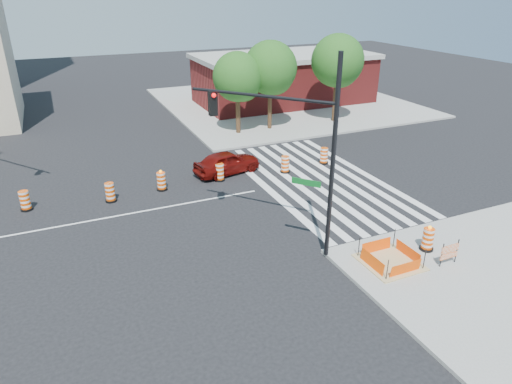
% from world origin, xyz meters
% --- Properties ---
extents(ground, '(120.00, 120.00, 0.00)m').
position_xyz_m(ground, '(0.00, 0.00, 0.00)').
color(ground, black).
rests_on(ground, ground).
extents(sidewalk_ne, '(22.00, 22.00, 0.15)m').
position_xyz_m(sidewalk_ne, '(18.00, 18.00, 0.07)').
color(sidewalk_ne, gray).
rests_on(sidewalk_ne, ground).
extents(crosswalk_east, '(6.75, 13.50, 0.01)m').
position_xyz_m(crosswalk_east, '(10.95, 0.00, 0.01)').
color(crosswalk_east, silver).
rests_on(crosswalk_east, ground).
extents(lane_centerline, '(14.00, 0.12, 0.01)m').
position_xyz_m(lane_centerline, '(0.00, 0.00, 0.01)').
color(lane_centerline, silver).
rests_on(lane_centerline, ground).
extents(excavation_pit, '(2.20, 2.20, 0.90)m').
position_xyz_m(excavation_pit, '(9.00, -9.00, 0.22)').
color(excavation_pit, tan).
rests_on(excavation_pit, ground).
extents(brick_storefront, '(16.50, 8.50, 4.60)m').
position_xyz_m(brick_storefront, '(18.00, 18.00, 2.32)').
color(brick_storefront, maroon).
rests_on(brick_storefront, ground).
extents(red_coupe, '(4.35, 2.48, 1.40)m').
position_xyz_m(red_coupe, '(6.56, 3.09, 0.70)').
color(red_coupe, '#5C0B07').
rests_on(red_coupe, ground).
extents(signal_pole_se, '(4.12, 4.79, 8.17)m').
position_xyz_m(signal_pole_se, '(5.90, -6.09, 5.01)').
color(signal_pole_se, black).
rests_on(signal_pole_se, ground).
extents(pit_drum, '(0.58, 0.58, 1.15)m').
position_xyz_m(pit_drum, '(11.08, -8.81, 0.63)').
color(pit_drum, black).
rests_on(pit_drum, ground).
extents(barricade, '(0.89, 0.05, 1.05)m').
position_xyz_m(barricade, '(11.05, -10.02, 0.72)').
color(barricade, '#EB4C04').
rests_on(barricade, ground).
extents(tree_north_c, '(3.67, 3.62, 6.15)m').
position_xyz_m(tree_north_c, '(10.19, 10.22, 4.12)').
color(tree_north_c, '#382314').
rests_on(tree_north_c, ground).
extents(tree_north_d, '(4.00, 4.00, 6.80)m').
position_xyz_m(tree_north_d, '(12.87, 10.31, 4.56)').
color(tree_north_d, '#382314').
rests_on(tree_north_d, ground).
extents(tree_north_e, '(4.16, 4.16, 7.07)m').
position_xyz_m(tree_north_e, '(18.68, 10.17, 4.74)').
color(tree_north_e, '#382314').
rests_on(tree_north_e, ground).
extents(median_drum_2, '(0.60, 0.60, 1.02)m').
position_xyz_m(median_drum_2, '(-4.49, 2.56, 0.48)').
color(median_drum_2, black).
rests_on(median_drum_2, ground).
extents(median_drum_3, '(0.60, 0.60, 1.02)m').
position_xyz_m(median_drum_3, '(-0.43, 1.87, 0.48)').
color(median_drum_3, black).
rests_on(median_drum_3, ground).
extents(median_drum_4, '(0.60, 0.60, 1.18)m').
position_xyz_m(median_drum_4, '(2.36, 2.24, 0.49)').
color(median_drum_4, black).
rests_on(median_drum_4, ground).
extents(median_drum_5, '(0.60, 0.60, 1.02)m').
position_xyz_m(median_drum_5, '(5.77, 2.21, 0.48)').
color(median_drum_5, black).
rests_on(median_drum_5, ground).
extents(median_drum_6, '(0.60, 0.60, 1.02)m').
position_xyz_m(median_drum_6, '(9.81, 1.79, 0.48)').
color(median_drum_6, black).
rests_on(median_drum_6, ground).
extents(median_drum_7, '(0.60, 0.60, 1.02)m').
position_xyz_m(median_drum_7, '(12.78, 2.16, 0.48)').
color(median_drum_7, black).
rests_on(median_drum_7, ground).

